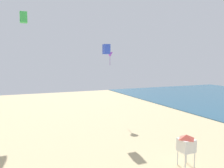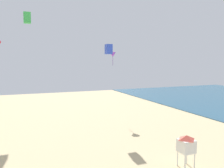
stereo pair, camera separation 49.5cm
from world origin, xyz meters
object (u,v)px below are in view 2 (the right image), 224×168
at_px(kite_green_box, 27,18).
at_px(kite_purple_delta, 113,55).
at_px(lifeguard_stand, 186,144).
at_px(kite_blue_box, 109,49).

xyz_separation_m(kite_green_box, kite_purple_delta, (12.53, -4.61, -5.68)).
relative_size(lifeguard_stand, kite_green_box, 1.53).
height_order(lifeguard_stand, kite_green_box, kite_green_box).
xyz_separation_m(lifeguard_stand, kite_green_box, (-10.37, 25.03, 13.21)).
bearing_deg(lifeguard_stand, kite_purple_delta, 73.59).
bearing_deg(kite_blue_box, kite_purple_delta, 62.38).
bearing_deg(kite_purple_delta, kite_blue_box, -117.62).
distance_m(kite_green_box, kite_blue_box, 14.80).
bearing_deg(kite_blue_box, kite_green_box, 134.88).
height_order(lifeguard_stand, kite_purple_delta, kite_purple_delta).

